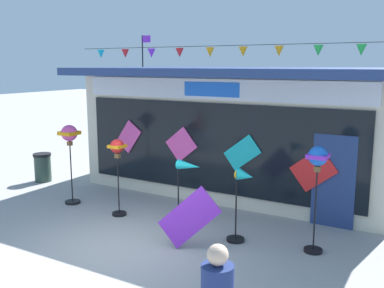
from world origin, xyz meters
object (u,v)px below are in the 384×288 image
object	(u,v)px
wind_spinner_left	(118,157)
wind_spinner_right	(317,168)
wind_spinner_center_right	(242,194)
trash_bin	(43,167)
kite_shop_building	(250,126)
display_kite_on_ground	(189,217)
wind_spinner_center_left	(186,182)
wind_spinner_far_left	(70,141)

from	to	relation	value
wind_spinner_left	wind_spinner_right	size ratio (longest dim) A/B	0.89
wind_spinner_center_right	trash_bin	distance (m)	7.10
kite_shop_building	trash_bin	xyz separation A→B (m)	(-5.39, -2.90, -1.27)
wind_spinner_right	display_kite_on_ground	distance (m)	2.53
wind_spinner_center_left	wind_spinner_right	world-z (taller)	wind_spinner_right
wind_spinner_far_left	trash_bin	world-z (taller)	wind_spinner_far_left
wind_spinner_center_right	trash_bin	world-z (taller)	wind_spinner_center_right
kite_shop_building	wind_spinner_right	bearing A→B (deg)	-52.78
kite_shop_building	wind_spinner_left	bearing A→B (deg)	-110.10
kite_shop_building	wind_spinner_center_left	bearing A→B (deg)	-86.91
kite_shop_building	wind_spinner_right	world-z (taller)	kite_shop_building
wind_spinner_far_left	wind_spinner_right	world-z (taller)	wind_spinner_right
trash_bin	display_kite_on_ground	world-z (taller)	display_kite_on_ground
kite_shop_building	trash_bin	bearing A→B (deg)	-151.72
wind_spinner_center_left	display_kite_on_ground	xyz separation A→B (m)	(0.62, -0.89, -0.39)
wind_spinner_right	wind_spinner_center_left	bearing A→B (deg)	-178.17
wind_spinner_far_left	trash_bin	xyz separation A→B (m)	(-2.31, 1.10, -1.17)
wind_spinner_far_left	wind_spinner_left	distance (m)	1.60
trash_bin	kite_shop_building	bearing A→B (deg)	28.28
kite_shop_building	wind_spinner_far_left	bearing A→B (deg)	-127.62
display_kite_on_ground	trash_bin	bearing A→B (deg)	162.64
wind_spinner_center_right	wind_spinner_right	distance (m)	1.50
wind_spinner_far_left	wind_spinner_center_right	size ratio (longest dim) A/B	1.35
wind_spinner_left	trash_bin	world-z (taller)	wind_spinner_left
wind_spinner_left	trash_bin	size ratio (longest dim) A/B	2.11
kite_shop_building	wind_spinner_center_left	world-z (taller)	kite_shop_building
wind_spinner_far_left	trash_bin	size ratio (longest dim) A/B	2.35
wind_spinner_center_left	wind_spinner_left	bearing A→B (deg)	-175.18
wind_spinner_center_right	display_kite_on_ground	bearing A→B (deg)	-136.49
wind_spinner_center_left	kite_shop_building	bearing A→B (deg)	93.09
kite_shop_building	wind_spinner_left	world-z (taller)	kite_shop_building
kite_shop_building	wind_spinner_center_left	size ratio (longest dim) A/B	5.83
wind_spinner_right	trash_bin	size ratio (longest dim) A/B	2.37
wind_spinner_left	wind_spinner_center_right	size ratio (longest dim) A/B	1.21
kite_shop_building	trash_bin	distance (m)	6.25
wind_spinner_far_left	display_kite_on_ground	xyz separation A→B (m)	(3.91, -0.85, -1.00)
wind_spinner_center_left	wind_spinner_right	distance (m)	2.79
wind_spinner_left	wind_spinner_far_left	bearing A→B (deg)	176.42
wind_spinner_right	wind_spinner_far_left	bearing A→B (deg)	-178.74
kite_shop_building	wind_spinner_center_left	xyz separation A→B (m)	(0.21, -3.95, -0.71)
trash_bin	wind_spinner_center_left	bearing A→B (deg)	-10.65
wind_spinner_left	trash_bin	xyz separation A→B (m)	(-3.89, 1.20, -0.95)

